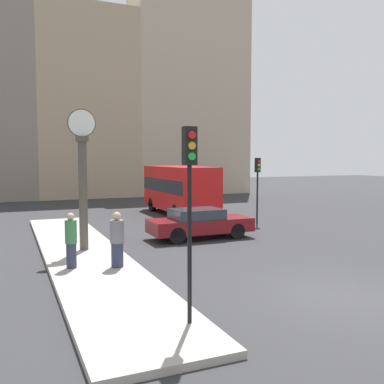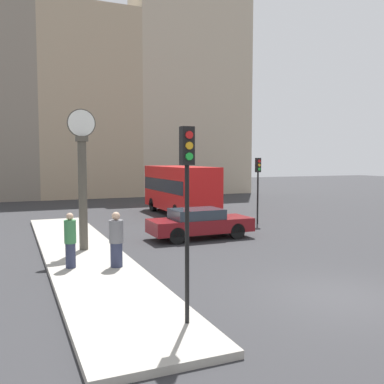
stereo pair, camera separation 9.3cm
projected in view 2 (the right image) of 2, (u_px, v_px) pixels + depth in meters
name	position (u px, v px, depth m)	size (l,w,h in m)	color
ground_plane	(341.00, 297.00, 10.88)	(120.00, 120.00, 0.00)	#2D2D30
sidewalk_corner	(83.00, 254.00, 15.37)	(2.70, 18.35, 0.16)	#A39E93
building_row	(102.00, 100.00, 39.18)	(29.57, 5.00, 18.99)	gray
sedan_car	(200.00, 223.00, 18.72)	(4.52, 1.76, 1.31)	maroon
bus_distant	(180.00, 187.00, 26.67)	(2.42, 7.16, 3.01)	red
traffic_light_near	(187.00, 184.00, 8.51)	(0.26, 0.24, 3.98)	black
traffic_light_far	(258.00, 177.00, 22.67)	(0.26, 0.24, 3.54)	black
street_clock	(82.00, 180.00, 15.54)	(1.02, 0.40, 5.13)	#4C473D
pedestrian_green_hoodie	(70.00, 240.00, 13.07)	(0.36, 0.36, 1.70)	#2D334C
pedestrian_grey_jacket	(116.00, 240.00, 13.19)	(0.44, 0.44, 1.71)	#2D334C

